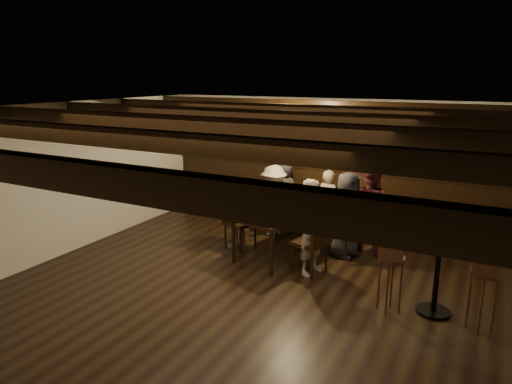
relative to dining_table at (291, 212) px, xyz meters
The scene contains 27 objects.
room 0.50m from the dining_table, 134.94° to the left, with size 7.00×7.00×7.00m.
dining_table is the anchor object (origin of this frame).
chair_left_near 0.93m from the dining_table, 133.29° to the left, with size 0.53×0.53×0.95m.
chair_left_far 0.93m from the dining_table, 162.70° to the right, with size 0.53×0.53×0.95m.
chair_right_near 0.94m from the dining_table, 17.32° to the left, with size 0.51×0.51×0.91m.
chair_right_far 0.93m from the dining_table, 46.70° to the right, with size 0.54×0.54×0.97m.
person_bench_left 1.27m from the dining_table, 120.29° to the left, with size 0.64×0.42×1.32m, color #2A2B2D.
person_bench_centre 1.05m from the dining_table, 75.29° to the left, with size 0.44×0.29×1.20m, color gray.
person_bench_right 1.27m from the dining_table, 30.29° to the left, with size 0.69×0.54×1.43m, color maroon.
person_left_near 0.88m from the dining_table, 134.33° to the left, with size 0.82×0.47×1.27m, color #A4998B.
person_left_far 0.88m from the dining_table, 163.74° to the right, with size 0.71×0.29×1.21m, color gray.
person_right_near 0.87m from the dining_table, 16.26° to the left, with size 0.66×0.43×1.35m, color #272629.
person_right_far 0.87m from the dining_table, 45.67° to the right, with size 0.51×0.33×1.40m, color #AF9D94.
pint_a 0.77m from the dining_table, 97.09° to the left, with size 0.07×0.07×0.14m, color #BF7219.
pint_b 0.71m from the dining_table, 54.25° to the left, with size 0.07×0.07×0.14m, color #BF7219.
pint_c 0.34m from the dining_table, 146.86° to the left, with size 0.07×0.07×0.14m, color #BF7219.
pint_d 0.38m from the dining_table, 18.98° to the left, with size 0.07×0.07×0.14m, color silver.
pint_e 0.52m from the dining_table, 130.76° to the right, with size 0.07×0.07×0.14m, color #BF7219.
pint_f 0.60m from the dining_table, 84.73° to the right, with size 0.07×0.07×0.14m, color silver.
pint_g 0.81m from the dining_table, 101.13° to the right, with size 0.07×0.07×0.14m, color #BF7219.
plate_near 0.72m from the dining_table, 116.80° to the right, with size 0.24×0.24×0.01m, color white.
plate_far 0.36m from the dining_table, 73.74° to the right, with size 0.24×0.24×0.01m, color white.
condiment_caddy 0.13m from the dining_table, 104.71° to the right, with size 0.15×0.10×0.12m, color black.
candle 0.33m from the dining_table, 53.49° to the left, with size 0.05×0.05×0.05m, color beige.
high_top_table 2.54m from the dining_table, 23.35° to the right, with size 0.55×0.55×0.98m.
bar_stool_left 2.22m from the dining_table, 33.48° to the right, with size 0.31×0.33×1.00m.
bar_stool_right 3.08m from the dining_table, 22.31° to the right, with size 0.31×0.32×1.00m.
Camera 1 is at (2.70, -4.43, 2.79)m, focal length 32.00 mm.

